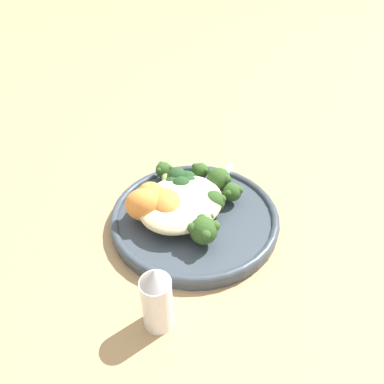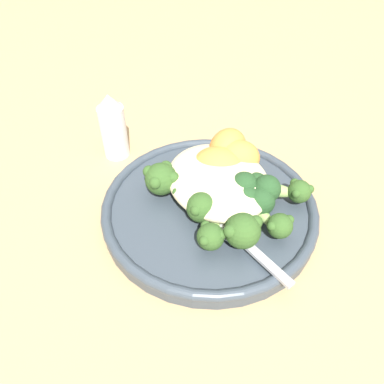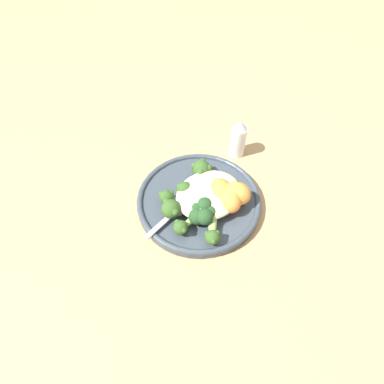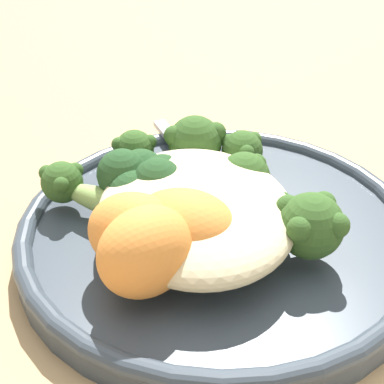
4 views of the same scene
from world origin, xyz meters
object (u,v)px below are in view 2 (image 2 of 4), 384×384
Objects in this scene: broccoli_stalk_3 at (215,223)px; kale_tuft at (255,192)px; plate at (209,208)px; broccoli_stalk_0 at (174,180)px; broccoli_stalk_5 at (264,214)px; broccoli_stalk_1 at (202,187)px; sweet_potato_chunk_2 at (223,167)px; broccoli_stalk_2 at (208,202)px; sweet_potato_chunk_3 at (238,158)px; quinoa_mound at (217,179)px; spoon at (236,233)px; salt_shaker at (113,126)px; sweet_potato_chunk_0 at (218,165)px; broccoli_stalk_4 at (238,217)px; broccoli_stalk_6 at (270,188)px; sweet_potato_chunk_1 at (228,148)px.

kale_tuft is at bearing 145.19° from broccoli_stalk_3.
plate is 2.50× the size of broccoli_stalk_3.
broccoli_stalk_0 is (-0.03, -0.03, 0.03)m from plate.
broccoli_stalk_5 is 1.93× the size of kale_tuft.
sweet_potato_chunk_2 is (-0.02, 0.04, 0.01)m from broccoli_stalk_1.
sweet_potato_chunk_3 reaches higher than broccoli_stalk_2.
spoon is (0.07, -0.01, -0.01)m from quinoa_mound.
salt_shaker is at bearing -163.73° from broccoli_stalk_5.
kale_tuft is at bearing 16.25° from sweet_potato_chunk_0.
quinoa_mound is at bearing 130.58° from plate.
sweet_potato_chunk_2 is at bearing 37.34° from salt_shaker.
plate is 2.29× the size of broccoli_stalk_5.
broccoli_stalk_2 is at bearing 18.51° from salt_shaker.
kale_tuft is (0.04, 0.05, 0.01)m from broccoli_stalk_1.
salt_shaker reaches higher than kale_tuft.
broccoli_stalk_2 is at bearing -134.41° from broccoli_stalk_4.
quinoa_mound is at bearing 177.61° from broccoli_stalk_0.
salt_shaker reaches higher than sweet_potato_chunk_3.
broccoli_stalk_0 reaches higher than broccoli_stalk_1.
broccoli_stalk_1 is 0.83× the size of broccoli_stalk_5.
kale_tuft reaches higher than sweet_potato_chunk_2.
broccoli_stalk_6 is 0.07m from spoon.
quinoa_mound is 2.47× the size of sweet_potato_chunk_1.
broccoli_stalk_6 is (-0.03, 0.06, -0.00)m from broccoli_stalk_4.
broccoli_stalk_5 is at bearing 26.67° from salt_shaker.
broccoli_stalk_2 is 0.73× the size of spoon.
broccoli_stalk_5 is at bearing -92.18° from broccoli_stalk_6.
sweet_potato_chunk_1 reaches higher than kale_tuft.
broccoli_stalk_1 is 0.07m from spoon.
sweet_potato_chunk_2 is (0.00, 0.06, 0.00)m from broccoli_stalk_0.
broccoli_stalk_0 is at bearing -76.86° from sweet_potato_chunk_1.
sweet_potato_chunk_2 reaches higher than plate.
sweet_potato_chunk_0 is 0.09m from spoon.
sweet_potato_chunk_3 is (-0.00, 0.02, 0.00)m from sweet_potato_chunk_2.
broccoli_stalk_3 is (0.05, -0.01, -0.00)m from broccoli_stalk_1.
salt_shaker is (-0.21, -0.07, 0.02)m from spoon.
broccoli_stalk_3 is at bearing -126.96° from broccoli_stalk_6.
sweet_potato_chunk_2 is 0.42× the size of spoon.
broccoli_stalk_3 is at bearing -111.69° from broccoli_stalk_5.
quinoa_mound is 0.16m from salt_shaker.
broccoli_stalk_4 reaches higher than spoon.
broccoli_stalk_4 is 0.08m from sweet_potato_chunk_0.
broccoli_stalk_0 is at bearing -128.43° from kale_tuft.
sweet_potato_chunk_0 is at bearing 139.93° from plate.
salt_shaker is at bearing -63.33° from broccoli_stalk_1.
broccoli_stalk_5 is at bearing 98.79° from broccoli_stalk_4.
broccoli_stalk_4 is at bearing -28.96° from sweet_potato_chunk_3.
broccoli_stalk_0 is 0.08m from sweet_potato_chunk_3.
broccoli_stalk_3 is at bearing -86.43° from broccoli_stalk_4.
sweet_potato_chunk_0 is 0.01m from sweet_potato_chunk_2.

